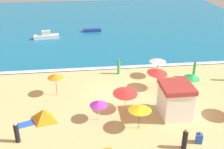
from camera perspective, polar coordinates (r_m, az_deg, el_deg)
ground_plane at (r=26.90m, az=0.64°, el=-4.22°), size 60.00×60.00×0.00m
ocean_water at (r=52.94m, az=-3.38°, el=10.93°), size 60.00×44.00×0.10m
wave_breaker_foam at (r=32.44m, az=-0.81°, el=1.42°), size 57.00×0.70×0.01m
lifeguard_cabana at (r=23.69m, az=13.12°, el=-5.20°), size 2.58×2.78×2.96m
beach_umbrella_1 at (r=23.74m, az=2.78°, el=-3.67°), size 2.57×2.58×2.01m
beach_umbrella_2 at (r=26.52m, az=-11.80°, el=-0.26°), size 2.14×2.14×2.28m
beach_umbrella_3 at (r=30.16m, az=9.56°, el=2.99°), size 2.60×2.60×2.15m
beach_umbrella_4 at (r=27.64m, az=9.48°, el=0.58°), size 2.91×2.92×2.13m
beach_umbrella_5 at (r=21.37m, az=5.85°, el=-7.04°), size 1.94×1.95×2.11m
beach_umbrella_7 at (r=27.64m, az=16.45°, el=-0.36°), size 2.29×2.29×2.07m
beach_umbrella_9 at (r=22.42m, az=-2.82°, el=-5.95°), size 1.79×1.79×1.88m
beach_tent at (r=23.61m, az=-14.06°, el=-8.21°), size 2.45×2.32×1.07m
beachgoer_0 at (r=21.72m, az=-19.32°, el=-11.50°), size 0.43×0.43×1.68m
beachgoer_1 at (r=31.37m, az=16.85°, el=0.98°), size 0.38×0.38×1.87m
beachgoer_3 at (r=20.68m, az=15.01°, el=-13.02°), size 0.54×0.54×1.62m
beachgoer_5 at (r=21.70m, az=17.79°, el=-12.54°), size 0.57×0.57×0.95m
beachgoer_6 at (r=30.79m, az=1.39°, el=1.60°), size 0.38×0.38×1.83m
beach_towel_1 at (r=23.83m, az=-17.74°, el=-9.91°), size 1.69×1.30×0.01m
small_boat_0 at (r=46.68m, az=-4.22°, el=9.26°), size 3.04×0.96×0.47m
small_boat_1 at (r=43.99m, az=-13.57°, el=7.85°), size 3.92×1.43×1.26m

